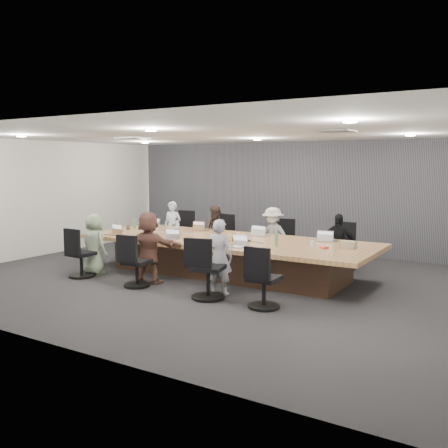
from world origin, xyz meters
The scene contains 40 objects.
floor centered at (0.00, 0.00, 0.00)m, with size 10.00×8.00×0.00m, color #29292D.
ceiling centered at (0.00, 0.00, 2.80)m, with size 10.00×8.00×0.00m, color white.
wall_back centered at (0.00, 4.00, 1.40)m, with size 10.00×2.80×0.00m, color silver.
wall_front centered at (0.00, -4.00, 1.40)m, with size 10.00×2.80×0.00m, color silver.
wall_left centered at (-5.00, 0.00, 1.40)m, with size 8.00×2.80×0.00m, color silver.
curtain centered at (0.00, 3.92, 1.40)m, with size 9.80×0.04×2.80m, color #52535E.
conference_table centered at (0.00, 0.50, 0.40)m, with size 6.00×2.20×0.74m.
chair_0 centered at (-2.41, 2.20, 0.43)m, with size 0.59×0.59×0.87m, color black, non-canonical shape.
chair_1 centered at (-1.12, 2.20, 0.41)m, with size 0.55×0.55×0.82m, color black, non-canonical shape.
chair_2 centered at (0.37, 2.20, 0.39)m, with size 0.53×0.53×0.78m, color black, non-canonical shape.
chair_3 centered at (1.85, 2.20, 0.40)m, with size 0.54×0.54×0.81m, color black, non-canonical shape.
chair_4 centered at (-2.35, -1.20, 0.39)m, with size 0.53×0.53×0.78m, color black, non-canonical shape.
chair_5 centered at (-0.89, -1.20, 0.38)m, with size 0.51×0.51×0.76m, color black, non-canonical shape.
chair_6 centered at (0.67, -1.20, 0.44)m, with size 0.59×0.59×0.88m, color black, non-canonical shape.
chair_7 centered at (1.72, -1.20, 0.40)m, with size 0.53×0.53×0.79m, color black, non-canonical shape.
person_0 centered at (-2.41, 1.85, 0.65)m, with size 0.48×0.31×1.31m, color silver.
laptop_0 centered at (-2.41, 1.30, 0.75)m, with size 0.33×0.22×0.02m, color #B2B2B7.
person_1 centered at (-1.12, 1.85, 0.63)m, with size 0.61×0.48×1.26m, color #342722.
laptop_1 centered at (-1.12, 1.30, 0.75)m, with size 0.30×0.21×0.02m, color #8C6647.
person_2 centered at (0.37, 1.85, 0.64)m, with size 0.83×0.48×1.29m, color #ACADAD.
laptop_2 centered at (0.37, 1.30, 0.75)m, with size 0.34×0.24×0.02m, color #B2B2B7.
person_3 centered at (1.85, 1.85, 0.61)m, with size 0.72×0.30×1.23m, color black.
laptop_3 centered at (1.85, 1.30, 0.75)m, with size 0.32×0.22×0.02m, color #B2B2B7.
person_4 centered at (-2.35, -0.85, 0.62)m, with size 0.61×0.39×1.24m, color #8BA286.
laptop_4 centered at (-2.35, -0.30, 0.75)m, with size 0.31×0.21×0.02m, color #8C6647.
person_5 centered at (-0.89, -0.85, 0.68)m, with size 1.26×0.40×1.36m, color brown.
laptop_5 centered at (-0.89, -0.30, 0.75)m, with size 0.31×0.21×0.02m, color #B2B2B7.
person_6 centered at (0.67, -0.85, 0.65)m, with size 0.48×0.31×1.31m, color #9EA1B2.
laptop_6 centered at (0.67, -0.30, 0.75)m, with size 0.29×0.20×0.02m, color #B2B2B7.
bottle_green_left centered at (-2.65, 0.71, 0.86)m, with size 0.07×0.07×0.24m, color #4E8954.
bottle_green_right centered at (1.25, 0.20, 0.86)m, with size 0.07×0.07×0.24m, color #4E8954.
bottle_clear centered at (-1.28, 0.56, 0.86)m, with size 0.07×0.07×0.25m, color silver.
cup_white_far centered at (0.08, 0.81, 0.79)m, with size 0.07×0.07×0.09m, color white.
cup_white_near centered at (1.81, 0.58, 0.79)m, with size 0.08×0.08×0.10m, color white.
mug_brown centered at (-2.65, 0.51, 0.79)m, with size 0.08×0.08×0.10m, color brown.
mic_left centered at (-0.15, 0.19, 0.75)m, with size 0.14×0.09×0.03m, color black.
mic_right centered at (0.49, 0.43, 0.75)m, with size 0.14×0.09×0.03m, color black.
stapler centered at (0.35, 0.26, 0.77)m, with size 0.16×0.04×0.06m, color black.
canvas_bag centered at (2.47, 0.62, 0.81)m, with size 0.26×0.16×0.14m, color tan.
snack_packet centered at (2.08, 0.44, 0.76)m, with size 0.16×0.11×0.04m, color red.
Camera 1 is at (5.17, -7.99, 2.26)m, focal length 40.00 mm.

